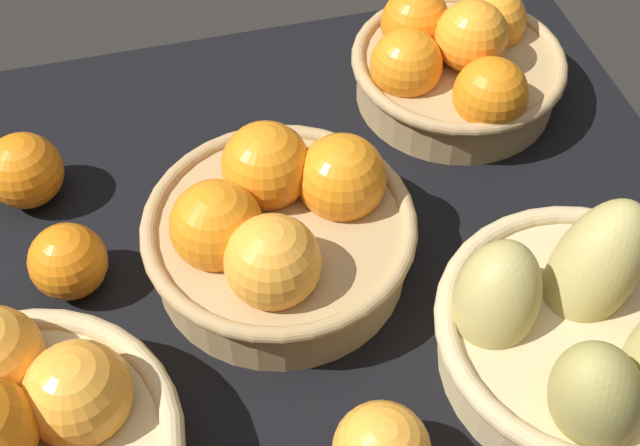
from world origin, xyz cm
name	(u,v)px	position (x,y,z in cm)	size (l,w,h in cm)	color
market_tray	(285,283)	(0.00, 0.00, 1.50)	(84.00, 72.00, 3.00)	black
basket_center	(275,229)	(-0.39, 1.33, 8.06)	(24.46, 24.46, 12.36)	tan
basket_far_right	(456,63)	(23.38, 19.10, 7.65)	(22.94, 22.94, 11.97)	tan
basket_near_right_pears	(586,336)	(21.38, -15.77, 7.93)	(25.51, 24.92, 15.26)	tan
loose_orange_front_gap	(68,261)	(-18.68, 3.64, 6.47)	(6.94, 6.94, 6.94)	orange
loose_orange_side_gap	(24,171)	(-21.97, 15.61, 6.72)	(7.45, 7.45, 7.45)	orange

